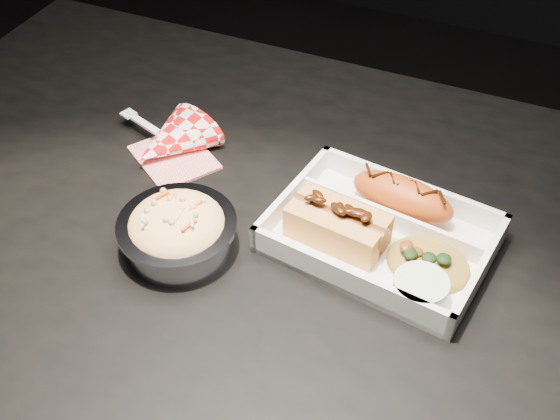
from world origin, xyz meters
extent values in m
cube|color=black|center=(0.00, 0.00, 0.73)|extent=(1.20, 0.80, 0.03)
cylinder|color=black|center=(-0.55, 0.35, 0.36)|extent=(0.05, 0.05, 0.72)
cube|color=white|center=(0.14, 0.03, 0.75)|extent=(0.27, 0.21, 0.01)
cube|color=white|center=(0.15, 0.12, 0.77)|extent=(0.25, 0.04, 0.04)
cube|color=white|center=(0.12, -0.05, 0.77)|extent=(0.25, 0.04, 0.04)
cube|color=white|center=(0.02, 0.05, 0.77)|extent=(0.03, 0.18, 0.04)
cube|color=white|center=(0.26, 0.01, 0.77)|extent=(0.03, 0.18, 0.04)
cube|color=white|center=(0.14, 0.06, 0.77)|extent=(0.23, 0.04, 0.03)
ellipsoid|color=#BA4812|center=(0.14, 0.09, 0.78)|extent=(0.14, 0.07, 0.05)
cube|color=#E29A4D|center=(0.09, 0.00, 0.78)|extent=(0.12, 0.04, 0.04)
cube|color=#E29A4D|center=(0.09, 0.03, 0.78)|extent=(0.12, 0.04, 0.04)
cylinder|color=brown|center=(0.09, 0.01, 0.79)|extent=(0.12, 0.04, 0.03)
ellipsoid|color=#A97E31|center=(0.20, 0.01, 0.77)|extent=(0.11, 0.09, 0.03)
cylinder|color=beige|center=(0.20, -0.04, 0.77)|extent=(0.06, 0.06, 0.03)
cylinder|color=silver|center=(-0.08, -0.07, 0.77)|extent=(0.12, 0.12, 0.04)
cylinder|color=silver|center=(-0.08, -0.07, 0.79)|extent=(0.14, 0.14, 0.01)
ellipsoid|color=beige|center=(-0.08, -0.07, 0.79)|extent=(0.11, 0.11, 0.04)
cube|color=red|center=(-0.17, 0.07, 0.75)|extent=(0.14, 0.14, 0.00)
cone|color=red|center=(-0.18, 0.08, 0.77)|extent=(0.13, 0.14, 0.10)
cube|color=white|center=(-0.23, 0.10, 0.77)|extent=(0.06, 0.03, 0.00)
cube|color=white|center=(-0.26, 0.11, 0.77)|extent=(0.02, 0.02, 0.00)
camera|label=1|loc=(0.26, -0.55, 1.35)|focal=45.00mm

